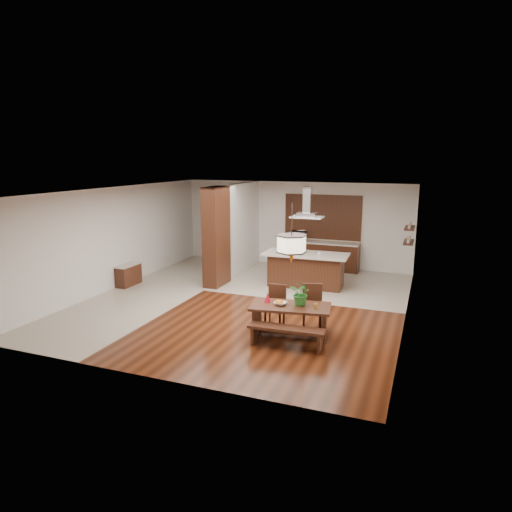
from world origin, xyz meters
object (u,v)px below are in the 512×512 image
at_px(dining_table, 290,314).
at_px(dining_bench, 286,337).
at_px(hallway_console, 128,275).
at_px(dining_chair_left, 275,307).
at_px(island_cup, 319,253).
at_px(dining_chair_right, 312,308).
at_px(microwave, 298,236).
at_px(foliage_plant, 301,293).
at_px(pendant_lantern, 292,232).
at_px(fruit_bowl, 280,303).
at_px(range_hood, 307,202).
at_px(kitchen_island, 306,269).

relative_size(dining_table, dining_bench, 1.15).
relative_size(hallway_console, dining_chair_left, 0.94).
distance_m(dining_chair_left, island_cup, 3.32).
xyz_separation_m(dining_chair_right, microwave, (-1.90, 5.48, 0.61)).
distance_m(dining_bench, foliage_plant, 1.00).
relative_size(dining_bench, microwave, 2.73).
bearing_deg(pendant_lantern, fruit_bowl, -166.88).
bearing_deg(pendant_lantern, dining_chair_left, 138.50).
distance_m(dining_chair_left, microwave, 5.75).
bearing_deg(range_hood, microwave, 111.84).
distance_m(fruit_bowl, range_hood, 4.28).
bearing_deg(dining_chair_left, kitchen_island, 91.28).
distance_m(hallway_console, dining_bench, 6.29).
relative_size(dining_table, dining_chair_right, 1.78).
height_order(dining_chair_left, foliage_plant, foliage_plant).
height_order(dining_table, fruit_bowl, fruit_bowl).
bearing_deg(dining_bench, pendant_lantern, 99.21).
height_order(hallway_console, kitchen_island, kitchen_island).
distance_m(dining_table, fruit_bowl, 0.30).
height_order(dining_chair_left, dining_chair_right, dining_chair_right).
bearing_deg(kitchen_island, fruit_bowl, -85.00).
bearing_deg(range_hood, dining_chair_right, -72.77).
relative_size(dining_bench, dining_chair_right, 1.55).
xyz_separation_m(dining_table, range_hood, (-0.68, 3.83, 1.96)).
bearing_deg(hallway_console, fruit_bowl, -21.47).
distance_m(hallway_console, island_cup, 5.62).
distance_m(fruit_bowl, microwave, 6.25).
bearing_deg(kitchen_island, microwave, 109.80).
distance_m(dining_table, island_cup, 3.75).
xyz_separation_m(pendant_lantern, microwave, (-1.57, 6.04, -1.14)).
bearing_deg(fruit_bowl, kitchen_island, 96.99).
bearing_deg(island_cup, dining_chair_left, -93.79).
distance_m(hallway_console, dining_chair_right, 6.12).
height_order(dining_chair_right, fruit_bowl, dining_chair_right).
distance_m(dining_chair_right, fruit_bowl, 0.85).
bearing_deg(dining_table, island_cup, 94.23).
bearing_deg(dining_bench, range_hood, 100.01).
distance_m(dining_bench, dining_chair_left, 1.21).
relative_size(dining_chair_right, pendant_lantern, 0.76).
xyz_separation_m(dining_table, microwave, (-1.57, 6.04, 0.60)).
bearing_deg(foliage_plant, microwave, 106.61).
relative_size(pendant_lantern, range_hood, 1.46).
xyz_separation_m(range_hood, island_cup, (0.41, -0.13, -1.42)).
xyz_separation_m(dining_bench, dining_chair_right, (0.23, 1.16, 0.28)).
bearing_deg(island_cup, hallway_console, -163.03).
bearing_deg(dining_chair_right, range_hood, 91.19).
relative_size(foliage_plant, kitchen_island, 0.21).
distance_m(pendant_lantern, fruit_bowl, 1.54).
bearing_deg(foliage_plant, dining_bench, -98.86).
xyz_separation_m(dining_table, foliage_plant, (0.20, 0.09, 0.44)).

